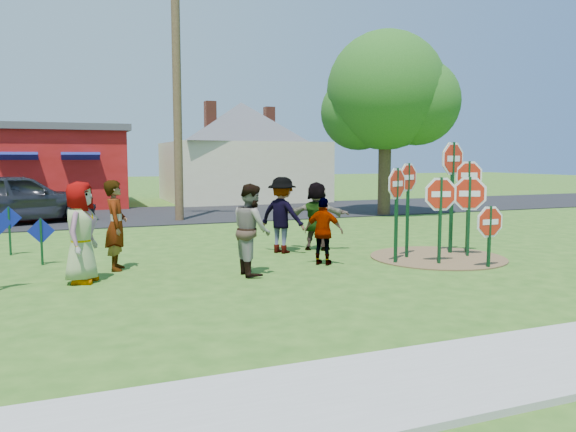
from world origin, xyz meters
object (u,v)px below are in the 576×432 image
at_px(stop_sign_a, 441,201).
at_px(stop_sign_d, 453,169).
at_px(stop_sign_b, 408,186).
at_px(person_b, 116,225).
at_px(utility_pole, 177,75).
at_px(leafy_tree, 388,97).
at_px(person_a, 80,232).
at_px(suv, 17,198).
at_px(stop_sign_c, 469,185).

distance_m(stop_sign_a, stop_sign_d, 1.70).
xyz_separation_m(stop_sign_b, person_b, (-6.54, 1.15, -0.77)).
relative_size(utility_pole, leafy_tree, 1.37).
xyz_separation_m(person_b, utility_pole, (3.04, 8.74, 4.47)).
bearing_deg(leafy_tree, utility_pole, 173.10).
relative_size(stop_sign_d, person_a, 1.50).
distance_m(stop_sign_a, suv, 15.11).
bearing_deg(stop_sign_d, stop_sign_b, 170.79).
relative_size(stop_sign_d, suv, 0.55).
bearing_deg(stop_sign_c, stop_sign_a, -130.46).
distance_m(stop_sign_c, leafy_tree, 9.84).
height_order(stop_sign_b, utility_pole, utility_pole).
height_order(suv, utility_pole, utility_pole).
relative_size(suv, leafy_tree, 0.71).
xyz_separation_m(person_a, leafy_tree, (12.21, 8.74, 3.87)).
bearing_deg(stop_sign_b, stop_sign_a, -98.25).
bearing_deg(utility_pole, stop_sign_a, -70.94).
height_order(stop_sign_a, stop_sign_c, stop_sign_c).
bearing_deg(suv, stop_sign_a, -161.77).
xyz_separation_m(stop_sign_a, person_a, (-7.51, 1.05, -0.45)).
xyz_separation_m(stop_sign_b, leafy_tree, (4.94, 8.87, 3.11)).
xyz_separation_m(stop_sign_a, stop_sign_d, (1.14, 1.06, 0.69)).
distance_m(stop_sign_d, person_b, 8.06).
bearing_deg(utility_pole, leafy_tree, -6.90).
relative_size(stop_sign_d, leafy_tree, 0.39).
relative_size(stop_sign_a, stop_sign_d, 0.72).
relative_size(person_a, suv, 0.37).
xyz_separation_m(person_a, person_b, (0.74, 1.02, -0.01)).
bearing_deg(person_b, utility_pole, -9.27).
relative_size(stop_sign_a, utility_pole, 0.20).
relative_size(person_b, leafy_tree, 0.26).
bearing_deg(person_b, stop_sign_b, -90.08).
bearing_deg(leafy_tree, stop_sign_b, -119.12).
distance_m(person_b, leafy_tree, 14.36).
bearing_deg(person_b, stop_sign_a, -97.12).
distance_m(stop_sign_d, suv, 15.09).
xyz_separation_m(stop_sign_b, utility_pole, (-3.50, 9.89, 3.70)).
height_order(stop_sign_a, leafy_tree, leafy_tree).
distance_m(stop_sign_d, person_a, 8.73).
height_order(stop_sign_a, suv, stop_sign_a).
xyz_separation_m(stop_sign_b, person_a, (-7.28, 0.13, -0.76)).
bearing_deg(suv, leafy_tree, -118.38).
relative_size(stop_sign_d, person_b, 1.52).
distance_m(stop_sign_c, stop_sign_d, 0.61).
bearing_deg(person_a, stop_sign_c, -68.24).
distance_m(stop_sign_a, leafy_tree, 11.38).
bearing_deg(stop_sign_b, stop_sign_c, -20.44).
distance_m(person_a, suv, 10.97).
bearing_deg(stop_sign_c, stop_sign_b, -160.32).
relative_size(stop_sign_a, stop_sign_c, 0.86).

